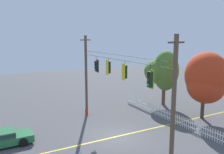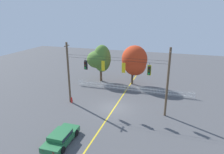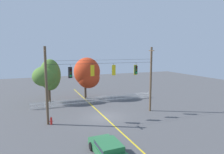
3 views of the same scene
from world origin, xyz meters
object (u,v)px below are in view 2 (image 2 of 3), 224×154
object	(u,v)px
autumn_maple_mid	(135,61)
parked_car	(61,137)
traffic_signal_northbound_primary	(149,70)
fire_hydrant	(72,100)
traffic_signal_eastbound_side	(86,65)
autumn_maple_near_fence	(100,59)
traffic_signal_southbound_primary	(124,68)
traffic_signal_westbound_side	(103,66)

from	to	relation	value
autumn_maple_mid	parked_car	world-z (taller)	autumn_maple_mid
traffic_signal_northbound_primary	fire_hydrant	distance (m)	11.34
traffic_signal_eastbound_side	autumn_maple_mid	world-z (taller)	autumn_maple_mid
traffic_signal_eastbound_side	parked_car	world-z (taller)	traffic_signal_eastbound_side
autumn_maple_near_fence	fire_hydrant	distance (m)	10.28
traffic_signal_southbound_primary	autumn_maple_mid	distance (m)	9.68
autumn_maple_near_fence	traffic_signal_eastbound_side	bearing A→B (deg)	-79.71
fire_hydrant	autumn_maple_mid	bearing A→B (deg)	55.85
autumn_maple_near_fence	fire_hydrant	bearing A→B (deg)	-92.92
autumn_maple_near_fence	fire_hydrant	size ratio (longest dim) A/B	7.98
traffic_signal_southbound_primary	fire_hydrant	bearing A→B (deg)	-178.46
traffic_signal_northbound_primary	fire_hydrant	size ratio (longest dim) A/B	1.87
traffic_signal_westbound_side	traffic_signal_southbound_primary	xyz separation A→B (m)	(2.57, 0.00, -0.04)
traffic_signal_westbound_side	fire_hydrant	bearing A→B (deg)	-177.60
autumn_maple_near_fence	fire_hydrant	world-z (taller)	autumn_maple_near_fence
traffic_signal_northbound_primary	autumn_maple_mid	xyz separation A→B (m)	(-3.56, 9.53, -1.38)
traffic_signal_northbound_primary	parked_car	xyz separation A→B (m)	(-6.84, -8.38, -4.81)
traffic_signal_westbound_side	parked_car	bearing A→B (deg)	-98.69
autumn_maple_mid	fire_hydrant	size ratio (longest dim) A/B	8.18
fire_hydrant	traffic_signal_westbound_side	bearing A→B (deg)	2.40
traffic_signal_eastbound_side	autumn_maple_near_fence	distance (m)	9.63
traffic_signal_westbound_side	autumn_maple_near_fence	xyz separation A→B (m)	(-4.12, 9.40, -1.49)
traffic_signal_southbound_primary	autumn_maple_near_fence	xyz separation A→B (m)	(-6.69, 9.40, -1.45)
traffic_signal_westbound_side	traffic_signal_northbound_primary	distance (m)	5.56
traffic_signal_eastbound_side	fire_hydrant	bearing A→B (deg)	-174.45
traffic_signal_southbound_primary	parked_car	xyz separation A→B (m)	(-3.85, -8.36, -4.91)
traffic_signal_eastbound_side	autumn_maple_near_fence	bearing A→B (deg)	100.29
traffic_signal_westbound_side	traffic_signal_southbound_primary	bearing A→B (deg)	0.00
traffic_signal_westbound_side	autumn_maple_near_fence	size ratio (longest dim) A/B	0.21
traffic_signal_eastbound_side	traffic_signal_westbound_side	xyz separation A→B (m)	(2.42, -0.02, 0.15)
traffic_signal_eastbound_side	autumn_maple_near_fence	xyz separation A→B (m)	(-1.70, 9.38, -1.34)
traffic_signal_southbound_primary	traffic_signal_northbound_primary	world-z (taller)	same
traffic_signal_southbound_primary	traffic_signal_northbound_primary	distance (m)	2.99
traffic_signal_eastbound_side	fire_hydrant	xyz separation A→B (m)	(-2.19, -0.21, -5.01)
traffic_signal_southbound_primary	autumn_maple_mid	bearing A→B (deg)	93.43
parked_car	autumn_maple_near_fence	bearing A→B (deg)	99.09
traffic_signal_southbound_primary	autumn_maple_mid	world-z (taller)	autumn_maple_mid
traffic_signal_northbound_primary	fire_hydrant	xyz separation A→B (m)	(-10.17, -0.21, -5.02)
traffic_signal_northbound_primary	parked_car	bearing A→B (deg)	-129.22
traffic_signal_southbound_primary	autumn_maple_near_fence	bearing A→B (deg)	125.45
traffic_signal_southbound_primary	fire_hydrant	distance (m)	8.82
traffic_signal_southbound_primary	traffic_signal_northbound_primary	xyz separation A→B (m)	(2.99, 0.02, -0.10)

